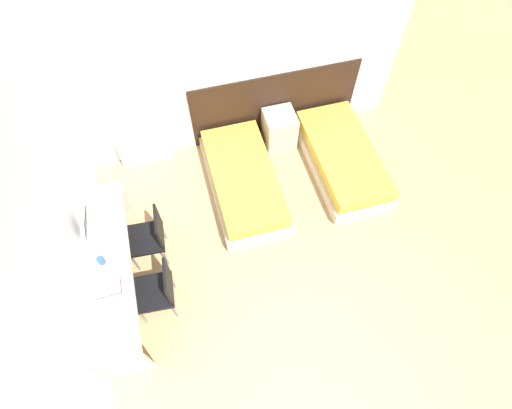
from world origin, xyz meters
name	(u,v)px	position (x,y,z in m)	size (l,w,h in m)	color
ground_plane	(304,377)	(0.00, 0.00, 0.00)	(20.00, 20.00, 0.00)	tan
wall_back	(222,67)	(0.00, 3.65, 1.35)	(5.11, 0.05, 2.70)	white
wall_left	(57,225)	(-2.08, 1.81, 1.35)	(0.05, 4.62, 2.70)	white
headboard_panel	(275,104)	(0.74, 3.61, 0.54)	(2.52, 0.03, 1.08)	black
bed_near_window	(243,180)	(0.00, 2.65, 0.18)	(0.92, 1.87, 0.37)	beige
bed_near_door	(342,158)	(1.49, 2.65, 0.18)	(0.92, 1.87, 0.37)	beige
nightstand	(279,128)	(0.74, 3.36, 0.28)	(0.45, 0.44, 0.55)	beige
radiator	(145,148)	(-1.26, 3.53, 0.28)	(0.74, 0.12, 0.55)	silver
desk	(111,268)	(-1.80, 1.60, 0.60)	(0.51, 2.10, 0.76)	beige
chair_near_laptop	(150,235)	(-1.34, 1.94, 0.50)	(0.46, 0.46, 0.88)	black
chair_near_notebook	(158,289)	(-1.34, 1.24, 0.50)	(0.47, 0.47, 0.88)	black
laptop	(96,227)	(-1.86, 2.03, 0.83)	(0.36, 0.27, 0.34)	silver
open_notebook	(108,288)	(-1.81, 1.29, 0.77)	(0.27, 0.19, 0.02)	#B21E1E
mug	(101,260)	(-1.85, 1.61, 0.81)	(0.08, 0.08, 0.09)	#2D5184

